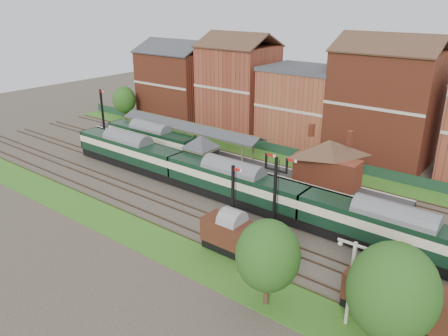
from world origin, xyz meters
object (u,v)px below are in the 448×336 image
Objects in this scene: signal_box at (201,156)px; goods_van_a at (232,234)px; semaphore_bracket at (275,188)px; platform_railcar at (151,138)px; dmu_train at (233,182)px.

signal_box is 18.98m from goods_van_a.
signal_box is 16.16m from semaphore_bracket.
signal_box is 1.03× the size of goods_van_a.
signal_box is 0.35× the size of platform_railcar.
platform_railcar is (-28.21, 9.00, -2.32)m from semaphore_bracket.
platform_railcar is 31.67m from goods_van_a.
dmu_train is at bearing -17.23° from platform_railcar.
semaphore_bracket is 7.03m from goods_van_a.
semaphore_bracket is (15.04, -5.75, 1.44)m from signal_box.
semaphore_bracket is at bearing -17.69° from platform_railcar.
signal_box is at bearing 139.70° from goods_van_a.
dmu_train is (-7.25, 2.50, -2.13)m from semaphore_bracket.
dmu_train reaches higher than goods_van_a.
platform_railcar is (-20.96, 6.50, -0.19)m from dmu_train.
dmu_train is at bearing -22.65° from signal_box.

